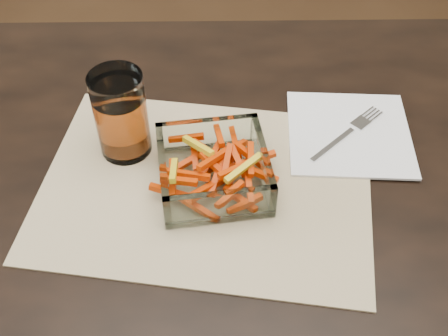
{
  "coord_description": "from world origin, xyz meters",
  "views": [
    {
      "loc": [
        -0.1,
        -0.47,
        1.34
      ],
      "look_at": [
        -0.09,
        0.04,
        0.78
      ],
      "focal_mm": 45.0,
      "sensor_mm": 36.0,
      "label": 1
    }
  ],
  "objects_px": {
    "tumbler": "(121,117)",
    "dining_table": "(285,244)",
    "glass_bowl": "(214,171)",
    "fork": "(349,132)"
  },
  "relations": [
    {
      "from": "tumbler",
      "to": "dining_table",
      "type": "bearing_deg",
      "value": -25.94
    },
    {
      "from": "dining_table",
      "to": "tumbler",
      "type": "distance_m",
      "value": 0.3
    },
    {
      "from": "dining_table",
      "to": "glass_bowl",
      "type": "xyz_separation_m",
      "value": [
        -0.1,
        0.04,
        0.11
      ]
    },
    {
      "from": "dining_table",
      "to": "fork",
      "type": "bearing_deg",
      "value": 53.3
    },
    {
      "from": "fork",
      "to": "dining_table",
      "type": "bearing_deg",
      "value": -79.75
    },
    {
      "from": "glass_bowl",
      "to": "tumbler",
      "type": "relative_size",
      "value": 1.24
    },
    {
      "from": "glass_bowl",
      "to": "tumbler",
      "type": "height_order",
      "value": "tumbler"
    },
    {
      "from": "dining_table",
      "to": "fork",
      "type": "distance_m",
      "value": 0.19
    },
    {
      "from": "dining_table",
      "to": "fork",
      "type": "xyz_separation_m",
      "value": [
        0.1,
        0.13,
        0.1
      ]
    },
    {
      "from": "dining_table",
      "to": "glass_bowl",
      "type": "height_order",
      "value": "glass_bowl"
    }
  ]
}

